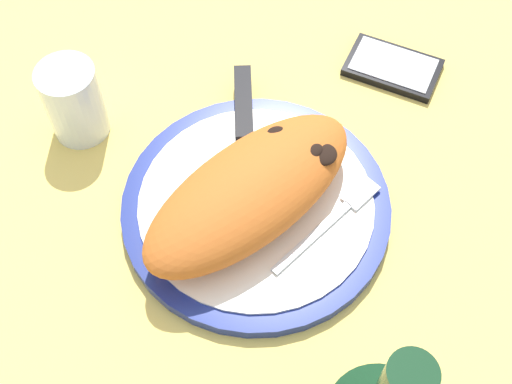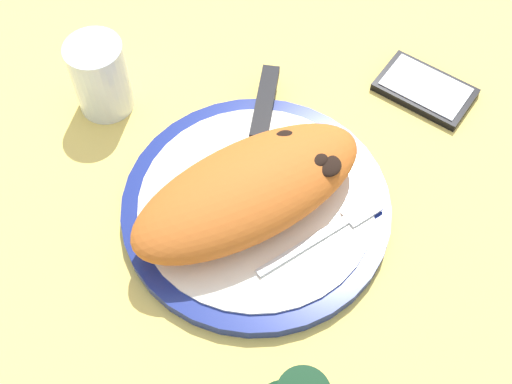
% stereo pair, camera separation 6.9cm
% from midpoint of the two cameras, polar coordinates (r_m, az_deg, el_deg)
% --- Properties ---
extents(ground_plane, '(1.50, 1.50, 0.03)m').
position_cam_midpoint_polar(ground_plane, '(0.74, -2.68, -2.41)').
color(ground_plane, '#EACC60').
extents(plate, '(0.28, 0.28, 0.02)m').
position_cam_midpoint_polar(plate, '(0.72, -2.75, -1.47)').
color(plate, navy).
rests_on(plate, ground_plane).
extents(calzone, '(0.27, 0.16, 0.07)m').
position_cam_midpoint_polar(calzone, '(0.67, -3.28, -0.30)').
color(calzone, '#C16023').
rests_on(calzone, plate).
extents(fork, '(0.15, 0.04, 0.00)m').
position_cam_midpoint_polar(fork, '(0.70, 3.89, -2.32)').
color(fork, silver).
rests_on(fork, plate).
extents(knife, '(0.19, 0.16, 0.01)m').
position_cam_midpoint_polar(knife, '(0.76, -3.61, 5.51)').
color(knife, silver).
rests_on(knife, plate).
extents(smartphone, '(0.09, 0.12, 0.01)m').
position_cam_midpoint_polar(smartphone, '(0.85, 9.17, 10.19)').
color(smartphone, black).
rests_on(smartphone, ground_plane).
extents(water_glass, '(0.06, 0.06, 0.09)m').
position_cam_midpoint_polar(water_glass, '(0.79, -17.47, 6.81)').
color(water_glass, silver).
rests_on(water_glass, ground_plane).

